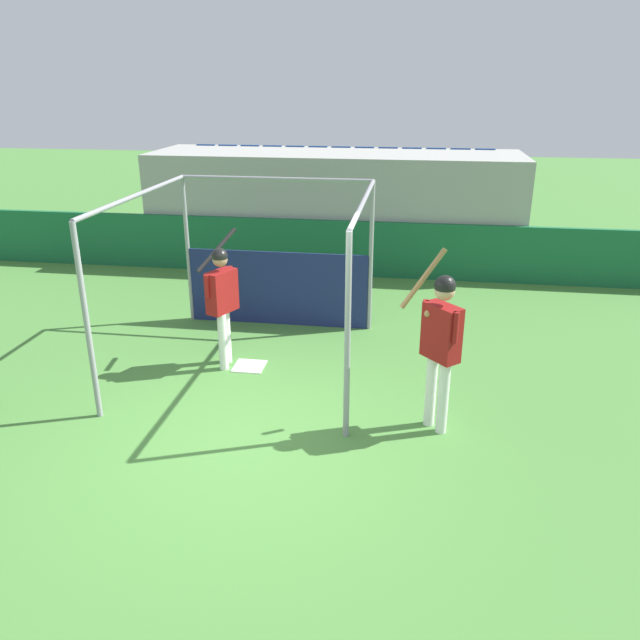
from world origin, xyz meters
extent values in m
plane|color=#477F38|center=(0.00, 0.00, 0.00)|extent=(60.00, 60.00, 0.00)
cube|color=#196038|center=(0.00, 6.80, 0.59)|extent=(24.00, 0.12, 1.18)
cube|color=#9E9E99|center=(0.00, 8.06, 1.21)|extent=(8.15, 2.40, 2.43)
cube|color=navy|center=(-3.30, 7.26, 1.23)|extent=(0.45, 0.40, 0.10)
cube|color=navy|center=(-3.30, 7.44, 1.46)|extent=(0.45, 0.06, 0.40)
cube|color=navy|center=(-2.75, 7.26, 1.23)|extent=(0.45, 0.40, 0.10)
cube|color=navy|center=(-2.75, 7.44, 1.46)|extent=(0.45, 0.06, 0.40)
cube|color=navy|center=(-2.20, 7.26, 1.23)|extent=(0.45, 0.40, 0.10)
cube|color=navy|center=(-2.20, 7.44, 1.46)|extent=(0.45, 0.06, 0.40)
cube|color=navy|center=(-1.65, 7.26, 1.23)|extent=(0.45, 0.40, 0.10)
cube|color=navy|center=(-1.65, 7.44, 1.46)|extent=(0.45, 0.06, 0.40)
cube|color=navy|center=(-1.10, 7.26, 1.23)|extent=(0.45, 0.40, 0.10)
cube|color=navy|center=(-1.10, 7.44, 1.46)|extent=(0.45, 0.06, 0.40)
cube|color=navy|center=(-0.55, 7.26, 1.23)|extent=(0.45, 0.40, 0.10)
cube|color=navy|center=(-0.55, 7.44, 1.46)|extent=(0.45, 0.06, 0.40)
cube|color=navy|center=(0.00, 7.26, 1.23)|extent=(0.45, 0.40, 0.10)
cube|color=navy|center=(0.00, 7.44, 1.46)|extent=(0.45, 0.06, 0.40)
cube|color=navy|center=(0.55, 7.26, 1.23)|extent=(0.45, 0.40, 0.10)
cube|color=navy|center=(0.55, 7.44, 1.46)|extent=(0.45, 0.06, 0.40)
cube|color=navy|center=(1.10, 7.26, 1.23)|extent=(0.45, 0.40, 0.10)
cube|color=navy|center=(1.10, 7.44, 1.46)|extent=(0.45, 0.06, 0.40)
cube|color=navy|center=(1.65, 7.26, 1.23)|extent=(0.45, 0.40, 0.10)
cube|color=navy|center=(1.65, 7.44, 1.46)|extent=(0.45, 0.06, 0.40)
cube|color=navy|center=(2.20, 7.26, 1.23)|extent=(0.45, 0.40, 0.10)
cube|color=navy|center=(2.20, 7.44, 1.46)|extent=(0.45, 0.06, 0.40)
cube|color=navy|center=(2.75, 7.26, 1.23)|extent=(0.45, 0.40, 0.10)
cube|color=navy|center=(2.75, 7.44, 1.46)|extent=(0.45, 0.06, 0.40)
cube|color=navy|center=(3.30, 7.26, 1.23)|extent=(0.45, 0.40, 0.10)
cube|color=navy|center=(3.30, 7.44, 1.46)|extent=(0.45, 0.06, 0.40)
cube|color=navy|center=(-3.30, 8.06, 1.63)|extent=(0.45, 0.40, 0.10)
cube|color=navy|center=(-3.30, 8.24, 1.86)|extent=(0.45, 0.06, 0.40)
cube|color=navy|center=(-2.75, 8.06, 1.63)|extent=(0.45, 0.40, 0.10)
cube|color=navy|center=(-2.75, 8.24, 1.86)|extent=(0.45, 0.06, 0.40)
cube|color=navy|center=(-2.20, 8.06, 1.63)|extent=(0.45, 0.40, 0.10)
cube|color=navy|center=(-2.20, 8.24, 1.86)|extent=(0.45, 0.06, 0.40)
cube|color=navy|center=(-1.65, 8.06, 1.63)|extent=(0.45, 0.40, 0.10)
cube|color=navy|center=(-1.65, 8.24, 1.86)|extent=(0.45, 0.06, 0.40)
cube|color=navy|center=(-1.10, 8.06, 1.63)|extent=(0.45, 0.40, 0.10)
cube|color=navy|center=(-1.10, 8.24, 1.86)|extent=(0.45, 0.06, 0.40)
cube|color=navy|center=(-0.55, 8.06, 1.63)|extent=(0.45, 0.40, 0.10)
cube|color=navy|center=(-0.55, 8.24, 1.86)|extent=(0.45, 0.06, 0.40)
cube|color=navy|center=(0.00, 8.06, 1.63)|extent=(0.45, 0.40, 0.10)
cube|color=navy|center=(0.00, 8.24, 1.86)|extent=(0.45, 0.06, 0.40)
cube|color=navy|center=(0.55, 8.06, 1.63)|extent=(0.45, 0.40, 0.10)
cube|color=navy|center=(0.55, 8.24, 1.86)|extent=(0.45, 0.06, 0.40)
cube|color=navy|center=(1.10, 8.06, 1.63)|extent=(0.45, 0.40, 0.10)
cube|color=navy|center=(1.10, 8.24, 1.86)|extent=(0.45, 0.06, 0.40)
cube|color=navy|center=(1.65, 8.06, 1.63)|extent=(0.45, 0.40, 0.10)
cube|color=navy|center=(1.65, 8.24, 1.86)|extent=(0.45, 0.06, 0.40)
cube|color=navy|center=(2.20, 8.06, 1.63)|extent=(0.45, 0.40, 0.10)
cube|color=navy|center=(2.20, 8.24, 1.86)|extent=(0.45, 0.06, 0.40)
cube|color=navy|center=(2.75, 8.06, 1.63)|extent=(0.45, 0.40, 0.10)
cube|color=navy|center=(2.75, 8.24, 1.86)|extent=(0.45, 0.06, 0.40)
cube|color=navy|center=(3.30, 8.06, 1.63)|extent=(0.45, 0.40, 0.10)
cube|color=navy|center=(3.30, 8.24, 1.86)|extent=(0.45, 0.06, 0.40)
cube|color=navy|center=(-3.30, 8.86, 2.03)|extent=(0.45, 0.40, 0.10)
cube|color=navy|center=(-3.30, 9.04, 2.26)|extent=(0.45, 0.06, 0.40)
cube|color=navy|center=(-2.75, 8.86, 2.03)|extent=(0.45, 0.40, 0.10)
cube|color=navy|center=(-2.75, 9.04, 2.26)|extent=(0.45, 0.06, 0.40)
cube|color=navy|center=(-2.20, 8.86, 2.03)|extent=(0.45, 0.40, 0.10)
cube|color=navy|center=(-2.20, 9.04, 2.26)|extent=(0.45, 0.06, 0.40)
cube|color=navy|center=(-1.65, 8.86, 2.03)|extent=(0.45, 0.40, 0.10)
cube|color=navy|center=(-1.65, 9.04, 2.26)|extent=(0.45, 0.06, 0.40)
cube|color=navy|center=(-1.10, 8.86, 2.03)|extent=(0.45, 0.40, 0.10)
cube|color=navy|center=(-1.10, 9.04, 2.26)|extent=(0.45, 0.06, 0.40)
cube|color=navy|center=(-0.55, 8.86, 2.03)|extent=(0.45, 0.40, 0.10)
cube|color=navy|center=(-0.55, 9.04, 2.26)|extent=(0.45, 0.06, 0.40)
cube|color=navy|center=(0.00, 8.86, 2.03)|extent=(0.45, 0.40, 0.10)
cube|color=navy|center=(0.00, 9.04, 2.26)|extent=(0.45, 0.06, 0.40)
cube|color=navy|center=(0.55, 8.86, 2.03)|extent=(0.45, 0.40, 0.10)
cube|color=navy|center=(0.55, 9.04, 2.26)|extent=(0.45, 0.06, 0.40)
cube|color=navy|center=(1.10, 8.86, 2.03)|extent=(0.45, 0.40, 0.10)
cube|color=navy|center=(1.10, 9.04, 2.26)|extent=(0.45, 0.06, 0.40)
cube|color=navy|center=(1.65, 8.86, 2.03)|extent=(0.45, 0.40, 0.10)
cube|color=navy|center=(1.65, 9.04, 2.26)|extent=(0.45, 0.06, 0.40)
cube|color=navy|center=(2.20, 8.86, 2.03)|extent=(0.45, 0.40, 0.10)
cube|color=navy|center=(2.20, 9.04, 2.26)|extent=(0.45, 0.06, 0.40)
cube|color=navy|center=(2.75, 8.86, 2.03)|extent=(0.45, 0.40, 0.10)
cube|color=navy|center=(2.75, 9.04, 2.26)|extent=(0.45, 0.06, 0.40)
cube|color=navy|center=(3.30, 8.86, 2.03)|extent=(0.45, 0.40, 0.10)
cube|color=navy|center=(3.30, 9.04, 2.26)|extent=(0.45, 0.06, 0.40)
cylinder|color=gray|center=(-1.96, 0.38, 1.23)|extent=(0.07, 0.07, 2.46)
cylinder|color=gray|center=(1.13, 0.38, 1.23)|extent=(0.07, 0.07, 2.46)
cylinder|color=gray|center=(-1.96, 3.82, 1.23)|extent=(0.07, 0.07, 2.46)
cylinder|color=gray|center=(1.13, 3.82, 1.23)|extent=(0.07, 0.07, 2.46)
cylinder|color=gray|center=(-1.96, 2.10, 2.46)|extent=(0.06, 3.43, 0.06)
cylinder|color=gray|center=(1.13, 2.10, 2.46)|extent=(0.06, 3.43, 0.06)
cylinder|color=gray|center=(-0.41, 3.82, 2.46)|extent=(3.09, 0.06, 0.06)
cube|color=navy|center=(-0.41, 3.80, 0.64)|extent=(3.02, 0.03, 1.27)
cube|color=white|center=(-0.48, 2.05, 0.01)|extent=(0.44, 0.44, 0.02)
cylinder|color=white|center=(-0.82, 1.93, 0.42)|extent=(0.17, 0.17, 0.84)
cylinder|color=white|center=(-0.84, 2.17, 0.42)|extent=(0.17, 0.17, 0.84)
cube|color=maroon|center=(-0.83, 2.05, 1.14)|extent=(0.39, 0.52, 0.60)
sphere|color=#A37556|center=(-0.83, 2.05, 1.61)|extent=(0.21, 0.21, 0.21)
sphere|color=black|center=(-0.83, 2.05, 1.66)|extent=(0.22, 0.22, 0.22)
cylinder|color=maroon|center=(-0.97, 1.84, 1.28)|extent=(0.09, 0.09, 0.33)
cylinder|color=maroon|center=(-0.77, 2.29, 1.28)|extent=(0.09, 0.09, 0.33)
cylinder|color=black|center=(-0.99, 2.42, 1.64)|extent=(0.46, 0.65, 0.54)
sphere|color=black|center=(-0.70, 2.22, 1.39)|extent=(0.08, 0.08, 0.08)
cylinder|color=white|center=(2.24, 0.65, 0.46)|extent=(0.18, 0.18, 0.92)
cylinder|color=white|center=(2.10, 0.80, 0.46)|extent=(0.18, 0.18, 0.92)
cube|color=maroon|center=(2.17, 0.72, 1.25)|extent=(0.47, 0.49, 0.65)
sphere|color=tan|center=(2.17, 0.72, 1.75)|extent=(0.23, 0.23, 0.23)
sphere|color=black|center=(2.17, 0.72, 1.80)|extent=(0.24, 0.24, 0.24)
cylinder|color=maroon|center=(2.30, 0.52, 1.39)|extent=(0.10, 0.10, 0.36)
cylinder|color=maroon|center=(1.98, 0.87, 1.39)|extent=(0.10, 0.10, 0.36)
cylinder|color=#AD7F4C|center=(1.93, 0.98, 1.79)|extent=(0.52, 0.21, 0.72)
sphere|color=#AD7F4C|center=(2.00, 0.76, 1.45)|extent=(0.08, 0.08, 0.08)
camera|label=1|loc=(1.79, -5.96, 3.93)|focal=35.00mm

